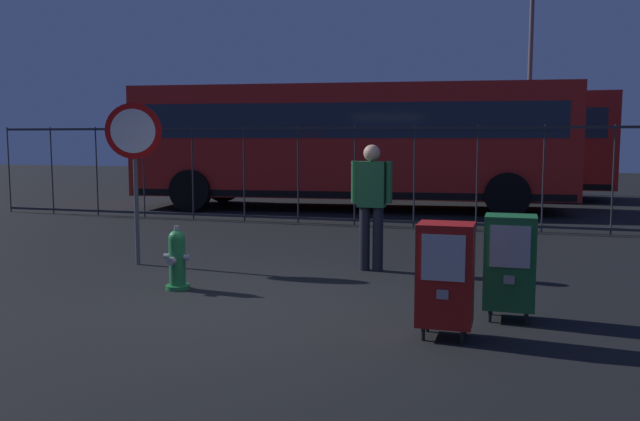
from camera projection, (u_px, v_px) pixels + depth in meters
name	position (u px, v px, depth m)	size (l,w,h in m)	color
ground_plane	(260.00, 307.00, 6.95)	(60.00, 60.00, 0.00)	black
fire_hydrant	(177.00, 259.00, 7.75)	(0.33, 0.31, 0.75)	#1E7238
newspaper_box_primary	(510.00, 262.00, 6.42)	(0.48, 0.42, 1.02)	black
newspaper_box_secondary	(445.00, 274.00, 5.84)	(0.48, 0.42, 1.02)	black
stop_sign	(134.00, 149.00, 9.12)	(0.71, 0.31, 2.23)	#4C4F54
pedestrian	(371.00, 200.00, 8.79)	(0.55, 0.22, 1.67)	black
fence_barrier	(384.00, 175.00, 13.24)	(18.03, 0.04, 2.00)	#2D2D33
bus_near	(350.00, 140.00, 16.43)	(10.71, 3.69, 3.00)	red
bus_far	(427.00, 139.00, 20.19)	(10.55, 2.96, 3.00)	red
street_light_far_left	(530.00, 69.00, 20.87)	(0.32, 0.32, 6.67)	#4C4F54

